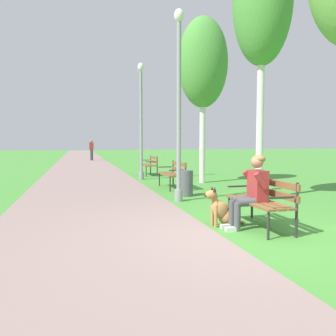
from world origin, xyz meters
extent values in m
plane|color=#478E38|center=(0.00, 0.00, 0.00)|extent=(120.00, 120.00, 0.00)
cube|color=gray|center=(-2.12, 24.00, 0.02)|extent=(3.57, 60.00, 0.04)
cube|color=brown|center=(0.33, 0.49, 0.45)|extent=(0.14, 1.50, 0.04)
cube|color=brown|center=(0.50, 0.49, 0.45)|extent=(0.14, 1.50, 0.04)
cube|color=brown|center=(0.68, 0.49, 0.45)|extent=(0.14, 1.50, 0.04)
cube|color=brown|center=(0.78, 0.49, 0.59)|extent=(0.04, 1.50, 0.11)
cube|color=brown|center=(0.78, 0.49, 0.77)|extent=(0.04, 1.50, 0.11)
cylinder|color=#2D2B28|center=(0.30, 1.18, 0.23)|extent=(0.04, 0.04, 0.45)
cylinder|color=#2D2B28|center=(0.78, 1.18, 0.43)|extent=(0.04, 0.04, 0.85)
cube|color=#2D2B28|center=(0.50, 1.18, 0.63)|extent=(0.45, 0.04, 0.03)
cylinder|color=#2D2B28|center=(0.30, -0.20, 0.23)|extent=(0.04, 0.04, 0.45)
cylinder|color=#2D2B28|center=(0.78, -0.20, 0.43)|extent=(0.04, 0.04, 0.85)
cube|color=#2D2B28|center=(0.50, -0.20, 0.63)|extent=(0.45, 0.04, 0.03)
cube|color=brown|center=(0.21, 5.69, 0.45)|extent=(0.14, 1.50, 0.04)
cube|color=brown|center=(0.38, 5.69, 0.45)|extent=(0.14, 1.50, 0.04)
cube|color=brown|center=(0.56, 5.69, 0.45)|extent=(0.14, 1.50, 0.04)
cube|color=brown|center=(0.66, 5.69, 0.59)|extent=(0.04, 1.50, 0.11)
cube|color=brown|center=(0.66, 5.69, 0.77)|extent=(0.04, 1.50, 0.11)
cylinder|color=#2D2B28|center=(0.18, 6.38, 0.23)|extent=(0.04, 0.04, 0.45)
cylinder|color=#2D2B28|center=(0.66, 6.38, 0.43)|extent=(0.04, 0.04, 0.85)
cube|color=#2D2B28|center=(0.38, 6.38, 0.63)|extent=(0.45, 0.04, 0.03)
cylinder|color=#2D2B28|center=(0.18, 5.00, 0.23)|extent=(0.04, 0.04, 0.45)
cylinder|color=#2D2B28|center=(0.66, 5.00, 0.43)|extent=(0.04, 0.04, 0.85)
cube|color=#2D2B28|center=(0.38, 5.00, 0.63)|extent=(0.45, 0.04, 0.03)
cube|color=brown|center=(0.36, 10.14, 0.45)|extent=(0.14, 1.50, 0.04)
cube|color=brown|center=(0.54, 10.14, 0.45)|extent=(0.14, 1.50, 0.04)
cube|color=brown|center=(0.71, 10.14, 0.45)|extent=(0.14, 1.50, 0.04)
cube|color=brown|center=(0.82, 10.14, 0.59)|extent=(0.04, 1.50, 0.11)
cube|color=brown|center=(0.82, 10.14, 0.77)|extent=(0.04, 1.50, 0.11)
cylinder|color=#2D2B28|center=(0.34, 10.83, 0.23)|extent=(0.04, 0.04, 0.45)
cylinder|color=#2D2B28|center=(0.82, 10.83, 0.43)|extent=(0.04, 0.04, 0.85)
cube|color=#2D2B28|center=(0.54, 10.83, 0.63)|extent=(0.45, 0.04, 0.03)
cylinder|color=#2D2B28|center=(0.34, 9.45, 0.23)|extent=(0.04, 0.04, 0.45)
cylinder|color=#2D2B28|center=(0.82, 9.45, 0.43)|extent=(0.04, 0.04, 0.85)
cube|color=#2D2B28|center=(0.54, 9.45, 0.63)|extent=(0.45, 0.04, 0.03)
cylinder|color=#4C4C51|center=(0.29, 0.59, 0.47)|extent=(0.42, 0.14, 0.14)
cylinder|color=#4C4C51|center=(0.08, 0.59, 0.24)|extent=(0.11, 0.11, 0.47)
cube|color=silver|center=(0.00, 0.59, 0.04)|extent=(0.24, 0.09, 0.07)
cylinder|color=#4C4C51|center=(0.29, 0.39, 0.47)|extent=(0.42, 0.14, 0.14)
cylinder|color=#4C4C51|center=(0.08, 0.39, 0.24)|extent=(0.11, 0.11, 0.47)
cube|color=silver|center=(0.00, 0.39, 0.04)|extent=(0.24, 0.09, 0.07)
cube|color=maroon|center=(0.50, 0.49, 0.73)|extent=(0.22, 0.36, 0.52)
cylinder|color=maroon|center=(0.44, 0.69, 0.83)|extent=(0.25, 0.09, 0.30)
cylinder|color=maroon|center=(0.44, 0.29, 0.83)|extent=(0.25, 0.09, 0.30)
sphere|color=#A37556|center=(0.48, 0.49, 1.13)|extent=(0.21, 0.21, 0.21)
ellipsoid|color=olive|center=(0.51, 0.49, 1.18)|extent=(0.22, 0.23, 0.14)
ellipsoid|color=#B27F47|center=(0.11, 0.79, 0.16)|extent=(0.39, 0.32, 0.32)
ellipsoid|color=#B27F47|center=(-0.04, 0.77, 0.29)|extent=(0.52, 0.27, 0.48)
ellipsoid|color=black|center=(0.01, 0.78, 0.32)|extent=(0.37, 0.23, 0.27)
cylinder|color=#B27F47|center=(-0.18, 0.82, 0.19)|extent=(0.06, 0.06, 0.38)
cylinder|color=#B27F47|center=(-0.17, 0.70, 0.19)|extent=(0.06, 0.06, 0.38)
cylinder|color=#B27F47|center=(-0.15, 0.76, 0.43)|extent=(0.13, 0.18, 0.19)
ellipsoid|color=#B27F47|center=(-0.23, 0.75, 0.56)|extent=(0.23, 0.16, 0.16)
cone|color=black|center=(-0.33, 0.74, 0.55)|extent=(0.11, 0.10, 0.09)
cone|color=black|center=(-0.20, 0.80, 0.66)|extent=(0.06, 0.06, 0.09)
cone|color=black|center=(-0.19, 0.71, 0.66)|extent=(0.06, 0.06, 0.09)
cylinder|color=#B27F47|center=(0.30, 0.81, 0.03)|extent=(0.28, 0.07, 0.04)
cylinder|color=gray|center=(-0.04, 3.35, 0.15)|extent=(0.20, 0.20, 0.30)
cylinder|color=gray|center=(-0.04, 3.35, 2.18)|extent=(0.11, 0.11, 4.35)
ellipsoid|color=silver|center=(-0.04, 3.35, 4.47)|extent=(0.24, 0.24, 0.32)
cylinder|color=gray|center=(-0.05, 8.45, 0.15)|extent=(0.20, 0.20, 0.30)
cylinder|color=gray|center=(-0.05, 8.45, 2.10)|extent=(0.11, 0.11, 4.21)
ellipsoid|color=silver|center=(-0.05, 8.45, 4.33)|extent=(0.24, 0.24, 0.32)
cylinder|color=silver|center=(2.04, 3.14, 2.00)|extent=(0.18, 0.18, 3.99)
ellipsoid|color=#4C933D|center=(2.04, 3.14, 4.94)|extent=(1.44, 1.53, 3.16)
cylinder|color=silver|center=(1.88, 6.85, 1.66)|extent=(0.21, 0.21, 3.31)
ellipsoid|color=#4C933D|center=(1.88, 6.85, 4.26)|extent=(1.76, 1.67, 3.16)
cylinder|color=#515156|center=(0.39, 4.09, 0.35)|extent=(0.36, 0.36, 0.70)
cylinder|color=#383842|center=(-1.42, 22.63, 0.44)|extent=(0.22, 0.22, 0.88)
cube|color=maroon|center=(-1.42, 22.63, 1.16)|extent=(0.32, 0.20, 0.56)
sphere|color=#A37556|center=(-1.42, 22.63, 1.55)|extent=(0.20, 0.20, 0.20)
camera|label=1|loc=(-2.43, -4.68, 1.46)|focal=36.51mm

